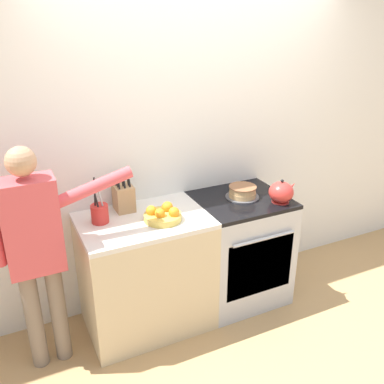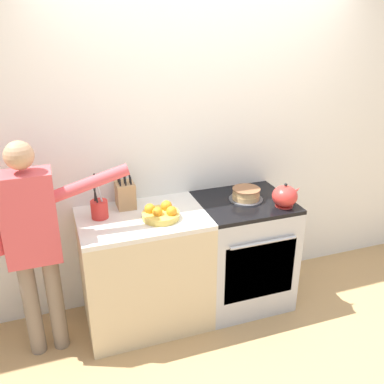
# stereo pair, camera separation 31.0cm
# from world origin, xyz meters

# --- Properties ---
(ground_plane) EXTENTS (16.00, 16.00, 0.00)m
(ground_plane) POSITION_xyz_m (0.00, 0.00, 0.00)
(ground_plane) COLOR tan
(wall_back) EXTENTS (8.00, 0.04, 2.60)m
(wall_back) POSITION_xyz_m (0.00, 0.66, 1.30)
(wall_back) COLOR silver
(wall_back) RESTS_ON ground_plane
(counter_cabinet) EXTENTS (0.92, 0.64, 0.91)m
(counter_cabinet) POSITION_xyz_m (-0.59, 0.32, 0.46)
(counter_cabinet) COLOR beige
(counter_cabinet) RESTS_ON ground_plane
(stove_range) EXTENTS (0.71, 0.67, 0.91)m
(stove_range) POSITION_xyz_m (0.23, 0.32, 0.46)
(stove_range) COLOR #B7BABF
(stove_range) RESTS_ON ground_plane
(layer_cake) EXTENTS (0.27, 0.27, 0.10)m
(layer_cake) POSITION_xyz_m (0.25, 0.33, 0.96)
(layer_cake) COLOR #4C4C51
(layer_cake) RESTS_ON stove_range
(tea_kettle) EXTENTS (0.23, 0.19, 0.19)m
(tea_kettle) POSITION_xyz_m (0.47, 0.13, 0.99)
(tea_kettle) COLOR red
(tea_kettle) RESTS_ON stove_range
(knife_block) EXTENTS (0.13, 0.16, 0.27)m
(knife_block) POSITION_xyz_m (-0.66, 0.52, 1.01)
(knife_block) COLOR tan
(knife_block) RESTS_ON counter_cabinet
(utensil_crock) EXTENTS (0.12, 0.12, 0.33)m
(utensil_crock) POSITION_xyz_m (-0.88, 0.40, 0.98)
(utensil_crock) COLOR red
(utensil_crock) RESTS_ON counter_cabinet
(fruit_bowl) EXTENTS (0.27, 0.27, 0.11)m
(fruit_bowl) POSITION_xyz_m (-0.46, 0.24, 0.95)
(fruit_bowl) COLOR gold
(fruit_bowl) RESTS_ON counter_cabinet
(person_baker) EXTENTS (0.91, 0.20, 1.57)m
(person_baker) POSITION_xyz_m (-1.33, 0.23, 0.93)
(person_baker) COLOR #7A6B5B
(person_baker) RESTS_ON ground_plane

